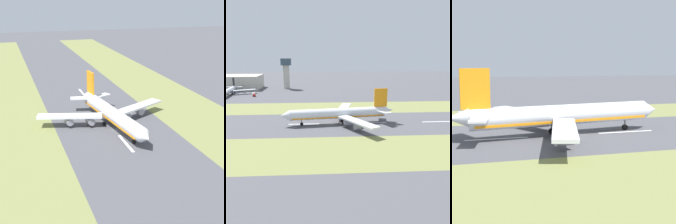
% 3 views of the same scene
% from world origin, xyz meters
% --- Properties ---
extents(ground_plane, '(800.00, 800.00, 0.00)m').
position_xyz_m(ground_plane, '(0.00, 0.00, 0.00)').
color(ground_plane, '#4C4C51').
extents(grass_median_west, '(40.00, 600.00, 0.01)m').
position_xyz_m(grass_median_west, '(-45.00, 0.00, 0.00)').
color(grass_median_west, olive).
rests_on(grass_median_west, ground).
extents(grass_median_east, '(40.00, 600.00, 0.01)m').
position_xyz_m(grass_median_east, '(45.00, 0.00, 0.00)').
color(grass_median_east, olive).
rests_on(grass_median_east, ground).
extents(centreline_dash_near, '(1.20, 18.00, 0.01)m').
position_xyz_m(centreline_dash_near, '(0.00, -64.70, 0.01)').
color(centreline_dash_near, silver).
rests_on(centreline_dash_near, ground).
extents(centreline_dash_mid, '(1.20, 18.00, 0.01)m').
position_xyz_m(centreline_dash_mid, '(0.00, -24.70, 0.01)').
color(centreline_dash_mid, silver).
rests_on(centreline_dash_mid, ground).
extents(centreline_dash_far, '(1.20, 18.00, 0.01)m').
position_xyz_m(centreline_dash_far, '(0.00, 15.30, 0.01)').
color(centreline_dash_far, silver).
rests_on(centreline_dash_far, ground).
extents(airplane_main_jet, '(63.58, 67.14, 20.20)m').
position_xyz_m(airplane_main_jet, '(0.05, -6.59, 6.02)').
color(airplane_main_jet, silver).
rests_on(airplane_main_jet, ground).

